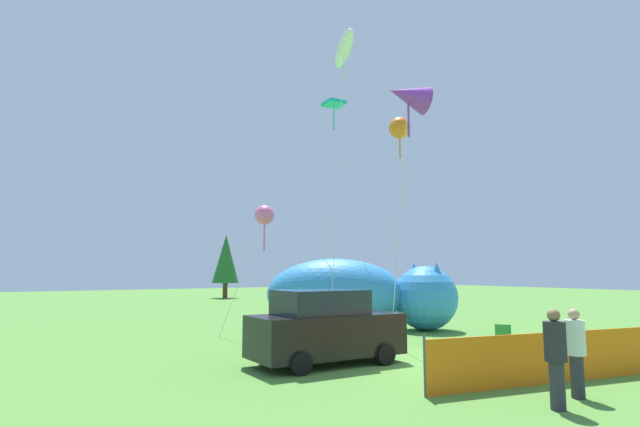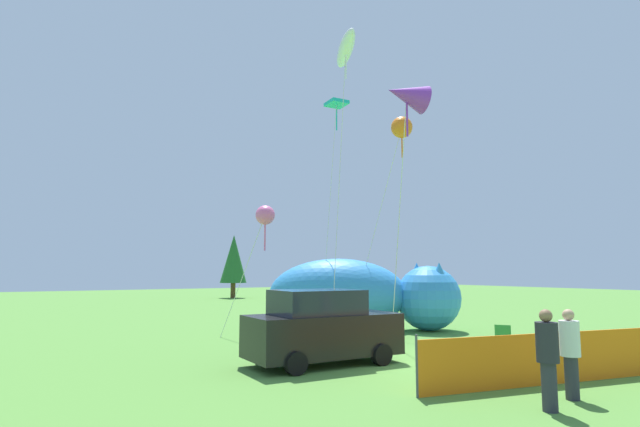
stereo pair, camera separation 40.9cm
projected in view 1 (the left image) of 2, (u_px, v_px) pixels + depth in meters
The scene contains 13 objects.
ground_plane at pixel (419, 362), 13.76m from camera, with size 120.00×120.00×0.00m, color #548C38.
parked_car at pixel (325, 328), 13.42m from camera, with size 4.17×2.07×1.98m.
folding_chair at pixel (504, 336), 14.88m from camera, with size 0.65×0.65×0.91m.
inflatable_cat at pixel (358, 297), 21.10m from camera, with size 7.85×6.22×3.01m.
safety_fence at pixel (594, 354), 11.62m from camera, with size 9.12×1.84×1.23m.
spectator_in_yellow_shirt at pixel (556, 354), 9.07m from camera, with size 0.39×0.39×1.80m.
spectator_in_grey_shirt at pixel (576, 349), 9.91m from camera, with size 0.38×0.38×1.74m.
kite_white_ghost at pixel (344, 50), 21.18m from camera, with size 1.78×2.76×12.45m.
kite_pink_octopus at pixel (264, 216), 18.19m from camera, with size 1.31×2.22×4.89m.
kite_purple_delta at pixel (408, 97), 15.36m from camera, with size 1.90×2.91×8.41m.
kite_orange_flower at pixel (399, 129), 20.94m from camera, with size 2.10×2.10×8.92m.
kite_teal_diamond at pixel (333, 108), 23.47m from camera, with size 2.44×2.27×10.46m.
horizon_tree_west at pixel (226, 259), 46.41m from camera, with size 2.46×2.46×5.87m.
Camera 1 is at (-9.91, -10.44, 2.49)m, focal length 28.00 mm.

